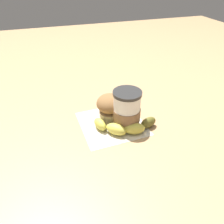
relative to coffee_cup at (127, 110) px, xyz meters
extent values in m
plane|color=tan|center=(0.04, -0.02, -0.06)|extent=(3.00, 3.00, 0.00)
cube|color=beige|center=(0.04, -0.02, -0.06)|extent=(0.23, 0.23, 0.00)
cylinder|color=white|center=(0.00, 0.00, 0.00)|extent=(0.09, 0.09, 0.12)
cylinder|color=#2D2D2D|center=(0.00, 0.00, 0.07)|extent=(0.09, 0.09, 0.01)
cylinder|color=#846042|center=(0.00, 0.00, -0.01)|extent=(0.09, 0.09, 0.04)
cylinder|color=beige|center=(0.04, -0.05, -0.04)|extent=(0.08, 0.08, 0.04)
ellipsoid|color=olive|center=(0.04, -0.05, 0.01)|extent=(0.09, 0.09, 0.06)
ellipsoid|color=#D6CC4C|center=(0.09, -0.01, -0.04)|extent=(0.04, 0.07, 0.04)
ellipsoid|color=#D6CC4C|center=(0.05, 0.03, -0.04)|extent=(0.08, 0.08, 0.04)
ellipsoid|color=#D6CC4C|center=(-0.01, 0.05, -0.04)|extent=(0.08, 0.05, 0.04)
ellipsoid|color=brown|center=(-0.07, 0.03, -0.04)|extent=(0.07, 0.04, 0.04)
camera|label=1|loc=(0.24, 0.56, 0.41)|focal=35.00mm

